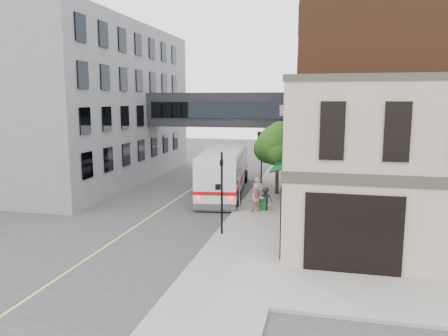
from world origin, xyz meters
The scene contains 17 objects.
ground centered at (0.00, 0.00, 0.00)m, with size 120.00×120.00×0.00m, color #38383A.
sidewalk_main centered at (2.00, 14.00, 0.07)m, with size 4.00×60.00×0.15m, color gray.
corner_building centered at (8.97, 2.00, 4.21)m, with size 10.19×8.12×8.45m.
brick_building centered at (9.98, 15.00, 6.99)m, with size 13.76×18.00×14.00m.
opposite_building centered at (-17.00, 16.00, 7.00)m, with size 14.00×24.00×14.00m, color slate.
skyway_bridge centered at (-3.00, 18.00, 6.50)m, with size 14.00×3.18×3.00m.
traffic_signal_near centered at (0.37, 2.00, 2.98)m, with size 0.44×0.22×4.60m.
traffic_signal_far centered at (0.26, 17.00, 3.34)m, with size 0.53×0.28×4.50m.
street_sign_pole centered at (0.39, 7.00, 1.93)m, with size 0.08×0.75×3.00m.
street_tree centered at (2.19, 13.22, 3.91)m, with size 3.80×3.20×5.60m.
lane_marking centered at (-5.00, 10.00, 0.01)m, with size 0.12×40.00×0.01m, color #D8CC4C.
bus centered at (-2.00, 13.14, 1.98)m, with size 4.51×13.41×3.54m.
pedestrian_a centered at (1.27, 8.95, 1.11)m, with size 0.70×0.46×1.91m, color silver.
pedestrian_b centered at (1.56, 7.12, 0.99)m, with size 0.82×0.64×1.68m, color pink.
pedestrian_c centered at (2.01, 7.77, 0.92)m, with size 1.00×0.57×1.54m, color #21232A.
newspaper_box centered at (1.88, 7.73, 0.59)m, with size 0.44×0.39×0.87m, color #16632D.
sandwich_board centered at (3.60, 4.74, 0.71)m, with size 0.40×0.63×1.12m, color black.
Camera 1 is at (5.71, -20.41, 7.43)m, focal length 35.00 mm.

